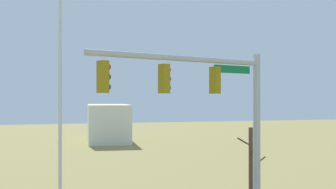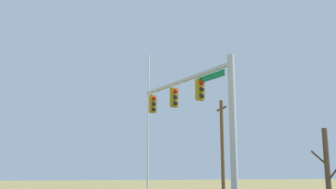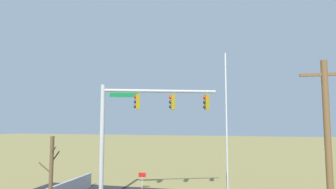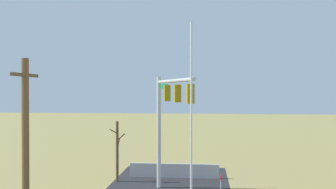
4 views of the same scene
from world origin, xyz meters
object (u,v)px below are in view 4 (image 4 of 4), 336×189
Objects in this scene: signal_mast at (167,110)px; flagpole at (191,127)px; utility_pole at (26,159)px; open_sign at (221,180)px; bare_tree at (117,151)px.

flagpole reaches higher than signal_mast.
utility_pole is at bearing 125.79° from flagpole.
signal_mast is 5.39m from open_sign.
flagpole is 1.25× the size of utility_pole.
bare_tree is (12.94, -0.30, -1.77)m from utility_pole.
flagpole is 7.74× the size of open_sign.
bare_tree reaches higher than open_sign.
utility_pole reaches higher than open_sign.
utility_pole is (-4.16, 5.77, -0.79)m from flagpole.
utility_pole is at bearing 156.94° from signal_mast.
utility_pole is at bearing 178.68° from bare_tree.
flagpole reaches higher than utility_pole.
bare_tree is at bearing 69.60° from open_sign.
flagpole is 2.25× the size of bare_tree.
flagpole is at bearing -54.21° from utility_pole.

